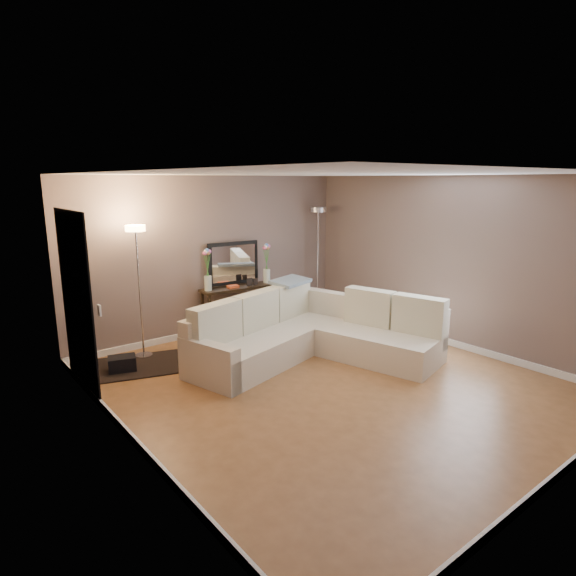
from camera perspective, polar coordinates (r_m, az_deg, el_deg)
floor at (r=6.28m, az=4.64°, el=-11.17°), size 5.00×5.50×0.01m
ceiling at (r=5.74m, az=5.12°, el=13.40°), size 5.00×5.50×0.01m
wall_back at (r=8.07m, az=-8.73°, el=3.78°), size 5.00×0.02×2.60m
wall_front at (r=4.37m, az=30.64°, el=-5.45°), size 5.00×0.02×2.60m
wall_left at (r=4.57m, az=-18.71°, el=-3.57°), size 0.02×5.50×2.60m
wall_right at (r=7.79m, az=18.45°, el=2.95°), size 0.02×5.50×2.60m
baseboard_back at (r=8.33m, az=-8.35°, el=-4.77°), size 5.00×0.03×0.10m
baseboard_front at (r=4.88m, az=28.62°, el=-19.52°), size 5.00×0.03×0.10m
baseboard_left at (r=5.06m, az=-17.39°, el=-17.25°), size 0.03×5.50×0.10m
baseboard_right at (r=8.06m, az=17.73°, el=-5.85°), size 0.03×5.50×0.10m
doorway at (r=6.21m, az=-23.75°, el=-1.70°), size 0.02×1.20×2.20m
switch_plate at (r=5.39m, az=-21.46°, el=-2.47°), size 0.02×0.08×0.12m
sectional_sofa at (r=7.02m, az=2.37°, el=-5.40°), size 3.25×2.73×0.95m
throw_blanket at (r=7.61m, az=0.31°, el=0.81°), size 0.77×0.58×0.09m
console_table at (r=8.09m, az=-6.32°, el=-2.29°), size 1.32×0.46×0.80m
leaning_mirror at (r=8.11m, az=-6.48°, el=2.94°), size 0.92×0.12×0.72m
table_decor at (r=8.00m, az=-5.78°, el=0.37°), size 0.55×0.14×0.13m
flower_vase_left at (r=7.75m, az=-9.50°, el=1.79°), size 0.15×0.13×0.68m
flower_vase_right at (r=8.25m, az=-2.55°, el=2.61°), size 0.15×0.13×0.68m
floor_lamp_lit at (r=7.08m, az=-17.38°, el=2.57°), size 0.34×0.34×1.92m
floor_lamp_unlit at (r=9.00m, az=3.56°, el=5.73°), size 0.31×0.31×2.04m
charcoal_rug at (r=7.08m, az=-17.30°, el=-8.78°), size 1.48×1.27×0.02m
black_bag at (r=6.94m, az=-19.06°, el=-8.58°), size 0.41×0.35×0.23m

